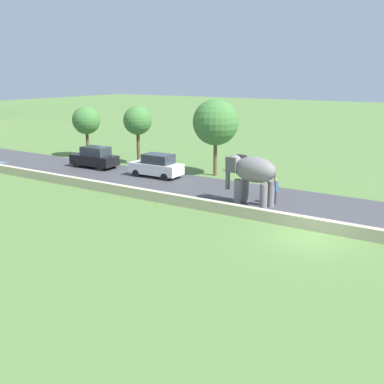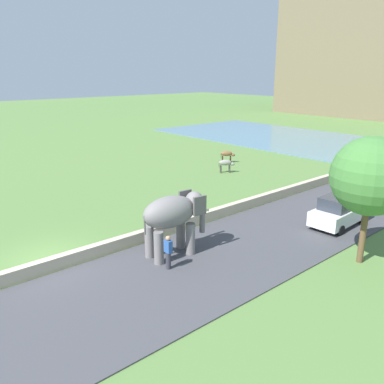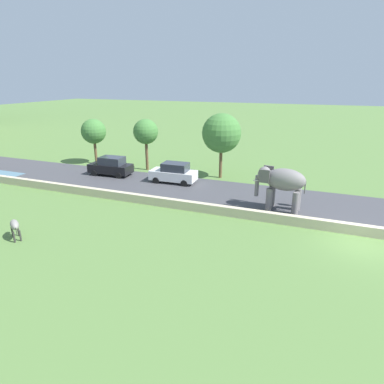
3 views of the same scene
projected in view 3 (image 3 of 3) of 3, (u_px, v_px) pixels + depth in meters
name	position (u px, v px, depth m)	size (l,w,h in m)	color
ground_plane	(361.00, 244.00, 18.05)	(220.00, 220.00, 0.00)	#567A3D
road_surface	(108.00, 180.00, 29.23)	(7.00, 120.00, 0.06)	#424247
barrier_wall	(101.00, 193.00, 25.10)	(0.40, 110.00, 0.64)	beige
elephant	(281.00, 182.00, 22.06)	(1.64, 3.53, 2.99)	slate
person_beside_elephant	(298.00, 196.00, 22.95)	(0.36, 0.22, 1.63)	#33333D
car_black	(111.00, 166.00, 30.56)	(1.92, 4.07, 1.80)	black
car_white	(174.00, 173.00, 28.38)	(1.91, 4.06, 1.80)	white
cow_grey	(15.00, 225.00, 18.36)	(1.07, 1.33, 1.15)	gray
tree_near	(146.00, 132.00, 31.60)	(2.41, 2.41, 5.02)	brown
tree_mid	(222.00, 133.00, 28.87)	(3.48, 3.48, 5.83)	brown
tree_far	(94.00, 132.00, 34.14)	(2.56, 2.56, 4.73)	brown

